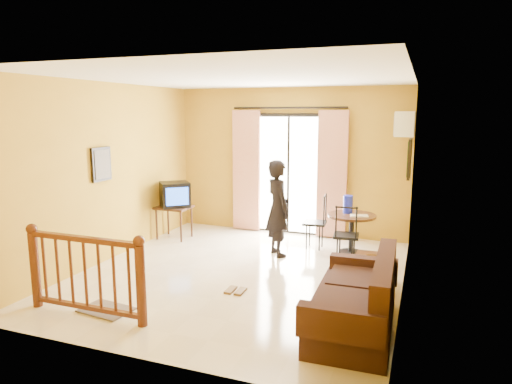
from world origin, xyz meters
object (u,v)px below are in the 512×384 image
(sofa, at_px, (359,303))
(standing_person, at_px, (278,208))
(coffee_table, at_px, (371,270))
(television, at_px, (175,194))
(dining_table, at_px, (352,223))

(sofa, bearing_deg, standing_person, 124.39)
(sofa, relative_size, standing_person, 1.12)
(sofa, height_order, standing_person, standing_person)
(coffee_table, height_order, sofa, sofa)
(standing_person, bearing_deg, coffee_table, -161.83)
(television, relative_size, sofa, 0.39)
(television, distance_m, standing_person, 2.12)
(standing_person, bearing_deg, sofa, 174.90)
(dining_table, xyz_separation_m, standing_person, (-1.13, -0.51, 0.27))
(dining_table, distance_m, sofa, 2.82)
(television, height_order, dining_table, television)
(dining_table, distance_m, standing_person, 1.27)
(television, distance_m, coffee_table, 3.97)
(dining_table, relative_size, coffee_table, 0.90)
(standing_person, bearing_deg, television, 41.02)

